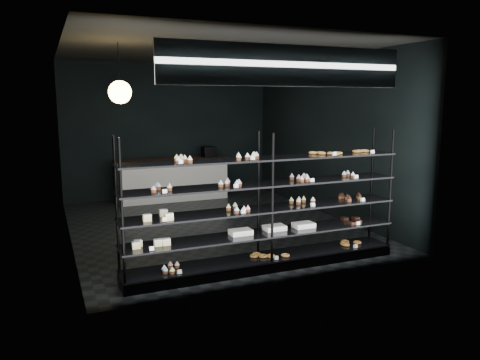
{
  "coord_description": "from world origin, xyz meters",
  "views": [
    {
      "loc": [
        -2.81,
        -8.12,
        2.33
      ],
      "look_at": [
        -0.2,
        -1.9,
        1.18
      ],
      "focal_mm": 35.0,
      "sensor_mm": 36.0,
      "label": 1
    }
  ],
  "objects": [
    {
      "name": "signage",
      "position": [
        0.0,
        -2.93,
        2.75
      ],
      "size": [
        3.3,
        0.05,
        0.5
      ],
      "color": "#0C1F40",
      "rests_on": "room"
    },
    {
      "name": "pendant_lamp",
      "position": [
        -1.72,
        -0.87,
        2.45
      ],
      "size": [
        0.34,
        0.34,
        0.9
      ],
      "color": "black",
      "rests_on": "room"
    },
    {
      "name": "display_shelf",
      "position": [
        -0.07,
        -2.45,
        0.63
      ],
      "size": [
        4.0,
        0.5,
        1.91
      ],
      "color": "black",
      "rests_on": "room"
    },
    {
      "name": "room",
      "position": [
        0.0,
        0.0,
        1.6
      ],
      "size": [
        5.01,
        6.01,
        3.2
      ],
      "color": "black",
      "rests_on": "ground"
    },
    {
      "name": "service_counter",
      "position": [
        -0.07,
        2.5,
        0.5
      ],
      "size": [
        2.65,
        0.65,
        1.23
      ],
      "color": "silver",
      "rests_on": "room"
    }
  ]
}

